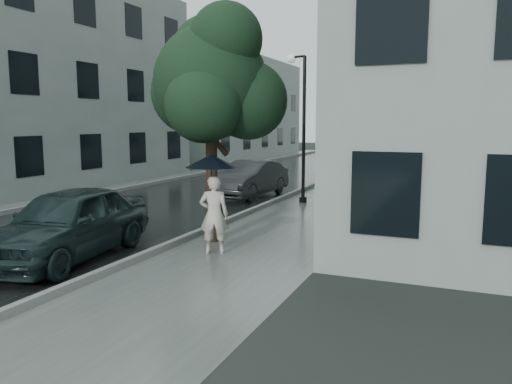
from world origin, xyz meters
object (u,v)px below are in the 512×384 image
at_px(pedestrian, 214,215).
at_px(street_tree, 213,81).
at_px(car_near, 68,223).
at_px(lamp_post, 300,118).
at_px(car_far, 250,179).

relative_size(pedestrian, street_tree, 0.31).
distance_m(pedestrian, car_near, 3.07).
relative_size(pedestrian, lamp_post, 0.33).
xyz_separation_m(street_tree, lamp_post, (0.11, 6.44, -0.82)).
xyz_separation_m(pedestrian, car_near, (-2.67, -1.50, -0.11)).
relative_size(street_tree, car_far, 1.31).
bearing_deg(pedestrian, car_far, -93.72).
bearing_deg(pedestrian, street_tree, -84.36).
height_order(pedestrian, car_near, pedestrian).
xyz_separation_m(pedestrian, car_far, (-2.59, 8.01, -0.18)).
distance_m(lamp_post, car_near, 9.57).
distance_m(street_tree, car_far, 7.84).
bearing_deg(lamp_post, car_far, -178.72).
relative_size(street_tree, lamp_post, 1.05).
relative_size(pedestrian, car_near, 0.39).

